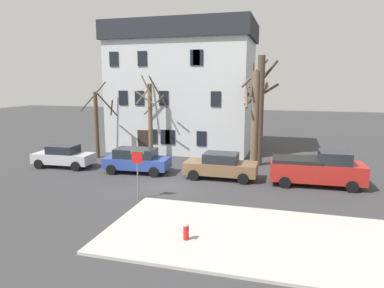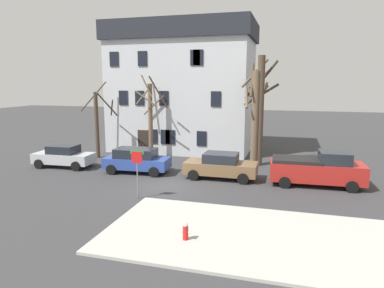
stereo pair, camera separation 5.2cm
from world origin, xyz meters
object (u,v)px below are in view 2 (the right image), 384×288
Objects in this scene: building_main at (183,87)px; tree_bare_far at (255,115)px; tree_bare_near at (98,121)px; car_brown_sedan at (221,166)px; pickup_truck_red at (317,169)px; tree_bare_mid at (151,116)px; bicycle_leaning at (123,157)px; tree_bare_end at (260,107)px; car_silver_sedan at (64,156)px; street_sign_pole at (137,165)px; fire_hydrant at (185,231)px; car_blue_wagon at (137,160)px.

building_main reaches higher than tree_bare_far.
tree_bare_near is (-5.45, -5.58, -2.70)m from building_main.
pickup_truck_red is at bearing 0.46° from car_brown_sedan.
tree_bare_mid reaches higher than bicycle_leaning.
tree_bare_near is 11.58m from car_brown_sedan.
car_brown_sedan is (6.64, -4.51, -2.56)m from tree_bare_mid.
tree_bare_end is 4.61× the size of bicycle_leaning.
tree_bare_mid is (4.18, 0.97, 0.41)m from tree_bare_near.
street_sign_pole is at bearing -31.58° from car_silver_sedan.
fire_hydrant is 0.27× the size of street_sign_pole.
tree_bare_end reaches higher than car_blue_wagon.
tree_bare_far is 10.65m from bicycle_leaning.
building_main reaches higher than car_blue_wagon.
car_silver_sedan is at bearing -101.71° from tree_bare_near.
tree_bare_near is 3.56× the size of bicycle_leaning.
car_blue_wagon is (5.00, -3.62, -2.11)m from tree_bare_near.
building_main reaches higher than pickup_truck_red.
car_brown_sedan is at bearing -34.20° from tree_bare_mid.
tree_bare_far reaches higher than street_sign_pole.
fire_hydrant is at bearing -48.76° from tree_bare_near.
tree_bare_far is 14.00m from fire_hydrant.
bicycle_leaning is at bearing 168.99° from pickup_truck_red.
tree_bare_mid is at bearing 43.05° from car_silver_sedan.
car_brown_sedan is at bearing -179.54° from pickup_truck_red.
street_sign_pole is (3.17, -9.59, -1.58)m from tree_bare_mid.
car_blue_wagon is at bearing -149.80° from tree_bare_end.
tree_bare_far reaches higher than bicycle_leaning.
tree_bare_mid reaches higher than street_sign_pole.
building_main is 8.77m from bicycle_leaning.
tree_bare_near reaches higher than car_blue_wagon.
car_brown_sedan is at bearing -18.11° from tree_bare_near.
tree_bare_end is at bearing -0.44° from tree_bare_mid.
street_sign_pole is (-5.43, -9.52, -2.50)m from tree_bare_end.
tree_bare_mid is 8.65m from tree_bare_end.
street_sign_pole reaches higher than car_blue_wagon.
tree_bare_mid is 1.52× the size of car_silver_sedan.
car_silver_sedan is at bearing -138.07° from bicycle_leaning.
tree_bare_mid is 3.85× the size of bicycle_leaning.
bicycle_leaning is at bearing -134.92° from tree_bare_mid.
pickup_truck_red reaches higher than fire_hydrant.
tree_bare_near reaches higher than car_silver_sedan.
street_sign_pole is at bearing -124.33° from car_brown_sedan.
tree_bare_mid is at bearing 145.80° from car_brown_sedan.
tree_bare_end is 6.72m from pickup_truck_red.
tree_bare_far is at bearing 8.14° from bicycle_leaning.
tree_bare_far reaches higher than car_brown_sedan.
street_sign_pole is (1.89, -14.19, -3.86)m from building_main.
car_silver_sedan is (-13.53, -4.54, -3.50)m from tree_bare_end.
car_blue_wagon is at bearing -179.19° from car_brown_sedan.
building_main is at bearing 56.03° from car_silver_sedan.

